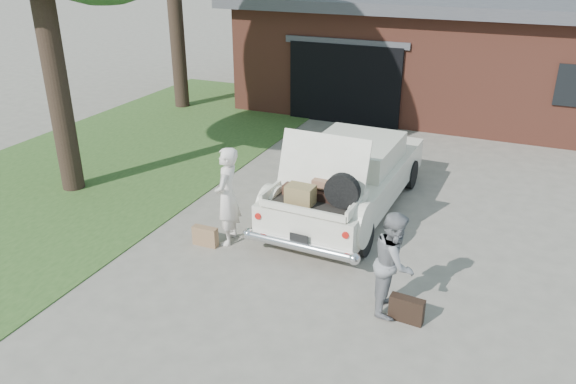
% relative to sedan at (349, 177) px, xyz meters
% --- Properties ---
extents(ground, '(90.00, 90.00, 0.00)m').
position_rel_sedan_xyz_m(ground, '(-0.40, -2.56, -0.68)').
color(ground, gray).
rests_on(ground, ground).
extents(grass_strip, '(6.00, 16.00, 0.02)m').
position_rel_sedan_xyz_m(grass_strip, '(-5.90, 0.44, -0.67)').
color(grass_strip, '#2D4C1E').
rests_on(grass_strip, ground).
extents(house, '(12.80, 7.80, 3.30)m').
position_rel_sedan_xyz_m(house, '(0.58, 8.91, 0.99)').
color(house, brown).
rests_on(house, ground).
extents(sedan, '(1.96, 4.70, 1.88)m').
position_rel_sedan_xyz_m(sedan, '(0.00, 0.00, 0.00)').
color(sedan, white).
rests_on(sedan, ground).
extents(woman_left, '(0.52, 0.69, 1.70)m').
position_rel_sedan_xyz_m(woman_left, '(-1.48, -2.01, 0.17)').
color(woman_left, silver).
rests_on(woman_left, ground).
extents(woman_right, '(0.65, 0.79, 1.49)m').
position_rel_sedan_xyz_m(woman_right, '(1.53, -2.81, 0.06)').
color(woman_right, gray).
rests_on(woman_right, ground).
extents(suitcase_left, '(0.44, 0.15, 0.34)m').
position_rel_sedan_xyz_m(suitcase_left, '(-1.79, -2.29, -0.51)').
color(suitcase_left, '#976F4D').
rests_on(suitcase_left, ground).
extents(suitcase_right, '(0.48, 0.18, 0.36)m').
position_rel_sedan_xyz_m(suitcase_right, '(1.80, -3.00, -0.50)').
color(suitcase_right, black).
rests_on(suitcase_right, ground).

